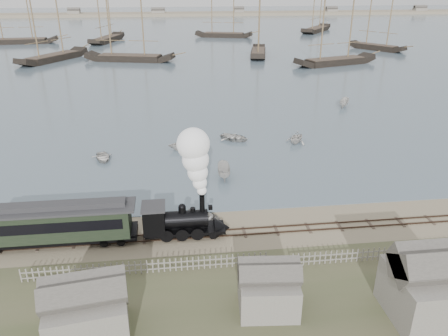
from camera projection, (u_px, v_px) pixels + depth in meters
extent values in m
plane|color=gray|center=(220.00, 223.00, 41.37)|extent=(600.00, 600.00, 0.00)
cube|color=#4D606F|center=(178.00, 29.00, 196.04)|extent=(600.00, 336.00, 0.06)
cube|color=#3C2A20|center=(223.00, 236.00, 39.05)|extent=(120.00, 0.08, 0.12)
cube|color=#3C2A20|center=(222.00, 230.00, 39.96)|extent=(120.00, 0.08, 0.12)
cube|color=#3D3027|center=(223.00, 234.00, 39.54)|extent=(120.00, 1.80, 0.06)
cube|color=gray|center=(175.00, 16.00, 268.84)|extent=(500.00, 20.00, 1.80)
cube|color=black|center=(185.00, 229.00, 38.89)|extent=(7.02, 2.07, 0.26)
cylinder|color=black|center=(180.00, 219.00, 38.43)|extent=(4.34, 1.55, 1.55)
cube|color=black|center=(154.00, 219.00, 38.10)|extent=(1.86, 2.27, 2.38)
cube|color=#303033|center=(153.00, 207.00, 37.60)|extent=(2.07, 2.48, 0.12)
cylinder|color=black|center=(202.00, 204.00, 38.09)|extent=(0.45, 0.45, 1.65)
sphere|color=black|center=(182.00, 207.00, 37.97)|extent=(0.66, 0.66, 0.66)
cone|color=black|center=(222.00, 228.00, 39.29)|extent=(1.45, 2.07, 2.07)
cube|color=black|center=(210.00, 207.00, 38.31)|extent=(0.36, 0.36, 0.36)
cube|color=black|center=(53.00, 238.00, 37.63)|extent=(14.39, 2.36, 0.36)
cube|color=black|center=(50.00, 223.00, 37.06)|extent=(13.36, 2.57, 2.57)
cube|color=black|center=(46.00, 229.00, 35.77)|extent=(12.33, 0.06, 0.93)
cube|color=black|center=(54.00, 213.00, 38.14)|extent=(12.33, 0.06, 0.93)
cube|color=#303033|center=(48.00, 209.00, 36.52)|extent=(14.39, 2.78, 0.19)
cube|color=#303033|center=(47.00, 206.00, 36.40)|extent=(12.85, 1.23, 0.46)
imported|color=beige|center=(204.00, 217.00, 41.57)|extent=(4.45, 4.77, 0.80)
imported|color=beige|center=(103.00, 157.00, 55.22)|extent=(4.20, 3.49, 0.75)
imported|color=beige|center=(180.00, 144.00, 58.42)|extent=(3.34, 3.66, 1.66)
imported|color=beige|center=(224.00, 172.00, 50.30)|extent=(3.91, 1.65, 1.48)
imported|color=beige|center=(235.00, 137.00, 62.00)|extent=(4.95, 5.23, 0.88)
imported|color=beige|center=(296.00, 137.00, 60.78)|extent=(4.36, 4.33, 1.74)
imported|color=beige|center=(344.00, 103.00, 78.07)|extent=(3.92, 3.16, 1.44)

